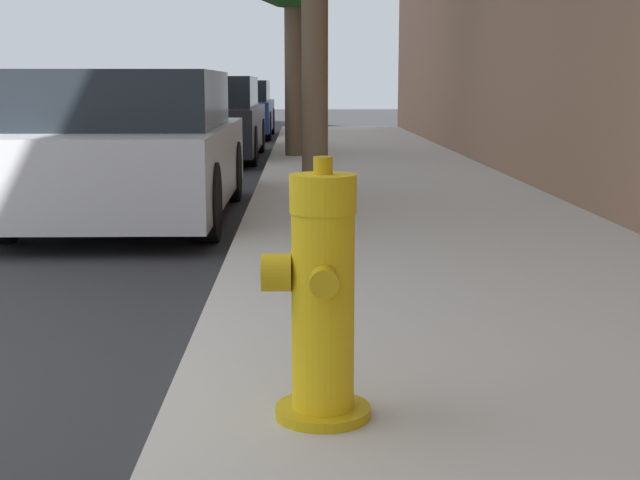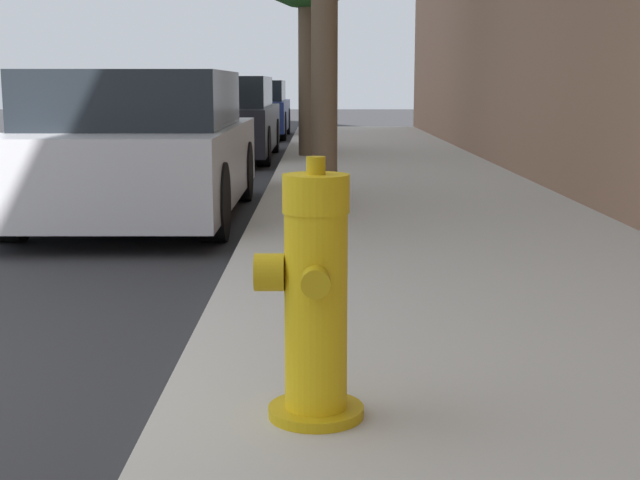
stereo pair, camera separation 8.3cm
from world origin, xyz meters
name	(u,v)px [view 1 (the left image)]	position (x,y,z in m)	size (l,w,h in m)	color
sidewalk_slab	(572,401)	(3.38, 0.00, 0.07)	(2.98, 40.00, 0.13)	#B7B2A8
fire_hydrant	(321,300)	(2.44, -0.30, 0.53)	(0.36, 0.37, 0.87)	#C39C11
parked_car_near	(131,148)	(0.84, 4.97, 0.65)	(1.80, 3.99, 1.34)	#B7B7BC
parked_car_mid	(205,119)	(0.81, 11.55, 0.65)	(1.81, 4.41, 1.34)	black
parked_car_far	(232,110)	(0.79, 17.51, 0.63)	(1.88, 3.90, 1.29)	navy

